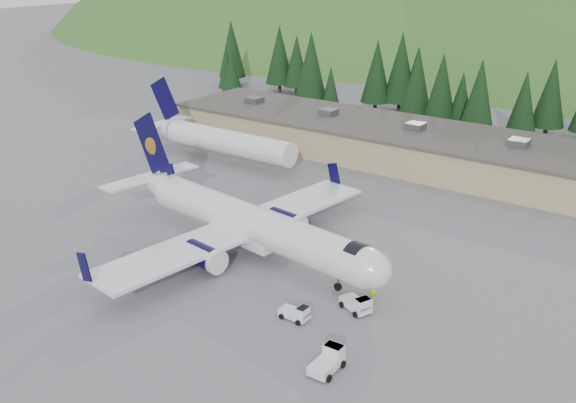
# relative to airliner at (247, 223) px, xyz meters

# --- Properties ---
(ground) EXTENTS (600.00, 600.00, 0.00)m
(ground) POSITION_rel_airliner_xyz_m (1.07, -0.14, -3.28)
(ground) COLOR slate
(airliner) EXTENTS (37.07, 34.89, 12.30)m
(airliner) POSITION_rel_airliner_xyz_m (0.00, 0.00, 0.00)
(airliner) COLOR white
(airliner) RESTS_ON ground
(second_airliner) EXTENTS (27.50, 11.00, 10.05)m
(second_airliner) POSITION_rel_airliner_xyz_m (-23.85, 21.86, 0.05)
(second_airliner) COLOR white
(second_airliner) RESTS_ON ground
(baggage_tug_a) EXTENTS (2.60, 1.58, 1.38)m
(baggage_tug_a) POSITION_rel_airliner_xyz_m (11.89, -7.97, -2.66)
(baggage_tug_a) COLOR silver
(baggage_tug_a) RESTS_ON ground
(baggage_tug_b) EXTENTS (3.29, 2.61, 1.57)m
(baggage_tug_b) POSITION_rel_airliner_xyz_m (15.45, -3.75, -2.57)
(baggage_tug_b) COLOR silver
(baggage_tug_b) RESTS_ON ground
(baggage_tug_c) EXTENTS (1.95, 3.17, 1.67)m
(baggage_tug_c) POSITION_rel_airliner_xyz_m (17.81, -12.28, -2.53)
(baggage_tug_c) COLOR silver
(baggage_tug_c) RESTS_ON ground
(terminal_building) EXTENTS (71.00, 17.00, 6.10)m
(terminal_building) POSITION_rel_airliner_xyz_m (-3.94, 37.86, -0.65)
(terminal_building) COLOR tan
(terminal_building) RESTS_ON ground
(ramp_worker) EXTENTS (0.77, 0.66, 1.79)m
(ramp_worker) POSITION_rel_airliner_xyz_m (15.49, -1.03, -2.38)
(ramp_worker) COLOR #FBFF00
(ramp_worker) RESTS_ON ground
(tree_line) EXTENTS (113.11, 18.99, 14.20)m
(tree_line) POSITION_rel_airliner_xyz_m (-6.98, 61.41, 4.26)
(tree_line) COLOR black
(tree_line) RESTS_ON ground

